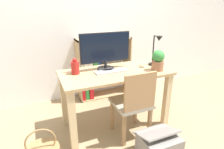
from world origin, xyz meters
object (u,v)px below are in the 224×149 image
Objects in this scene: monitor at (105,49)px; potted_plant at (158,60)px; vase at (75,67)px; desk_lamp at (156,48)px; chair at (134,102)px; keyboard at (111,71)px; bookshelf at (94,68)px; storage_box at (158,146)px.

monitor is 0.64m from potted_plant.
desk_lamp is at bearing -6.51° from vase.
desk_lamp is 0.75m from chair.
vase is at bearing -176.32° from monitor.
desk_lamp is (0.60, -0.01, 0.23)m from keyboard.
chair is (0.54, -0.42, -0.35)m from vase.
chair reaches higher than keyboard.
desk_lamp is at bearing -57.51° from bookshelf.
keyboard is at bearing -80.30° from monitor.
bookshelf is at bearing 115.30° from potted_plant.
potted_plant reaches higher than chair.
desk_lamp is at bearing -1.32° from keyboard.
keyboard is at bearing 115.98° from chair.
keyboard is at bearing -94.00° from bookshelf.
chair is (-0.40, -0.15, -0.40)m from potted_plant.
storage_box is (0.08, -0.40, -0.31)m from chair.
potted_plant reaches higher than vase.
vase is 1.02m from desk_lamp.
vase is at bearing 126.92° from storage_box.
desk_lamp is 0.20m from potted_plant.
monitor is 0.41m from vase.
bookshelf is 2.62× the size of storage_box.
vase is (-0.40, 0.10, 0.07)m from keyboard.
keyboard is 2.08× the size of vase.
vase is (-0.38, -0.02, -0.17)m from monitor.
vase is at bearing -121.83° from bookshelf.
potted_plant is 0.66× the size of storage_box.
potted_plant is (0.53, -0.16, 0.12)m from keyboard.
potted_plant is at bearing 24.15° from chair.
bookshelf is at bearing 86.00° from keyboard.
bookshelf is (0.46, 0.74, -0.30)m from vase.
vase is 0.97m from potted_plant.
desk_lamp reaches higher than keyboard.
desk_lamp reaches higher than vase.
keyboard is 0.44m from chair.
potted_plant is (-0.07, -0.15, -0.11)m from desk_lamp.
monitor is at bearing -96.38° from bookshelf.
desk_lamp is at bearing 35.91° from chair.
bookshelf is at bearing 122.49° from desk_lamp.
desk_lamp reaches higher than chair.
vase reaches higher than storage_box.
storage_box is (0.61, -0.81, -0.67)m from vase.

